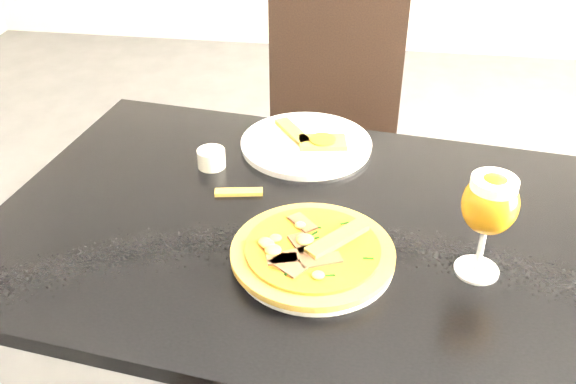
% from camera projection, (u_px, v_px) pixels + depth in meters
% --- Properties ---
extents(dining_table, '(1.29, 0.94, 0.75)m').
position_uv_depth(dining_table, '(308.00, 260.00, 1.26)').
color(dining_table, black).
rests_on(dining_table, ground).
extents(chair_far, '(0.46, 0.46, 0.94)m').
position_uv_depth(chair_far, '(327.00, 140.00, 1.97)').
color(chair_far, black).
rests_on(chair_far, ground).
extents(plate_main, '(0.33, 0.33, 0.01)m').
position_uv_depth(plate_main, '(314.00, 258.00, 1.12)').
color(plate_main, white).
rests_on(plate_main, dining_table).
extents(pizza, '(0.29, 0.29, 0.03)m').
position_uv_depth(pizza, '(313.00, 250.00, 1.11)').
color(pizza, olive).
rests_on(pizza, plate_main).
extents(plate_second, '(0.40, 0.40, 0.02)m').
position_uv_depth(plate_second, '(306.00, 144.00, 1.45)').
color(plate_second, white).
rests_on(plate_second, dining_table).
extents(crust_scraps, '(0.18, 0.14, 0.01)m').
position_uv_depth(crust_scraps, '(313.00, 138.00, 1.45)').
color(crust_scraps, olive).
rests_on(crust_scraps, plate_second).
extents(loose_crust, '(0.10, 0.04, 0.01)m').
position_uv_depth(loose_crust, '(239.00, 192.00, 1.29)').
color(loose_crust, olive).
rests_on(loose_crust, dining_table).
extents(sauce_cup, '(0.06, 0.06, 0.04)m').
position_uv_depth(sauce_cup, '(211.00, 157.00, 1.37)').
color(sauce_cup, beige).
rests_on(sauce_cup, dining_table).
extents(beer_glass, '(0.09, 0.09, 0.19)m').
position_uv_depth(beer_glass, '(490.00, 205.00, 1.02)').
color(beer_glass, silver).
rests_on(beer_glass, dining_table).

